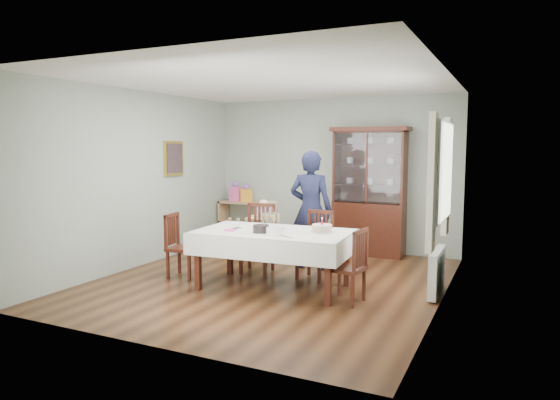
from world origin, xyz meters
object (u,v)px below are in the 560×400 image
Objects in this scene: chair_far_left at (257,252)px; woman at (311,210)px; high_chair at (264,238)px; chair_end_right at (347,280)px; gift_bag_pink at (235,192)px; dining_table at (273,259)px; champagne_tray at (271,225)px; sideboard at (242,222)px; birthday_cake at (322,229)px; china_cabinet at (369,189)px; chair_far_right at (315,259)px; gift_bag_orange at (246,194)px; chair_end_left at (183,258)px.

chair_far_left is 1.03m from woman.
high_chair is at bearing -6.09° from woman.
chair_end_right is at bearing -34.73° from chair_far_left.
chair_far_left is 0.62m from high_chair.
woman is 2.50m from gift_bag_pink.
dining_table is 1.46m from high_chair.
chair_far_left is at bearing 37.56° from woman.
chair_far_left is at bearing 131.29° from champagne_tray.
woman reaches higher than chair_end_right.
sideboard is 4.05m from chair_end_right.
birthday_cake is at bearing -114.81° from chair_end_right.
sideboard is (-2.50, 0.02, -0.72)m from china_cabinet.
chair_far_right is (0.90, 0.01, -0.02)m from chair_far_left.
china_cabinet is 2.01m from high_chair.
champagne_tray is (-0.39, -0.59, 0.54)m from chair_far_right.
gift_bag_orange is at bearing 114.85° from chair_far_left.
dining_table is 0.88m from chair_far_left.
chair_end_left is 2.72m from gift_bag_orange.
china_cabinet reaches higher than champagne_tray.
woman is (-0.28, 0.54, 0.61)m from chair_far_right.
high_chair is (-0.81, 0.02, -0.50)m from woman.
china_cabinet is 2.57m from champagne_tray.
champagne_tray is 1.22× the size of birthday_cake.
chair_far_left is 3.43× the size of birthday_cake.
birthday_cake reaches higher than chair_far_right.
chair_end_right is 4.02m from gift_bag_orange.
dining_table is 1.41m from chair_end_left.
woman is at bearing -135.60° from chair_end_right.
gift_bag_orange is (-2.46, 2.44, 0.14)m from birthday_cake.
gift_bag_orange reaches higher than dining_table.
birthday_cake is (0.31, -0.55, 0.53)m from chair_far_right.
champagne_tray reaches higher than birthday_cake.
chair_far_right reaches higher than dining_table.
birthday_cake is at bearing -42.05° from gift_bag_pink.
high_chair is (-0.19, 0.58, 0.10)m from chair_far_left.
high_chair is at bearing 122.11° from dining_table.
woman reaches higher than high_chair.
chair_far_left is 2.92× the size of gift_bag_orange.
woman is (1.44, 1.26, 0.63)m from chair_end_left.
woman is 6.14× the size of birthday_cake.
gift_bag_orange is at bearing 0.90° from chair_end_left.
sideboard is at bearing 140.26° from high_chair.
gift_bag_orange reaches higher than chair_end_right.
high_chair is 1.42m from champagne_tray.
dining_table is 1.08m from chair_end_right.
chair_far_right is 0.94× the size of high_chair.
china_cabinet is 2.40m from gift_bag_orange.
dining_table is at bearing -48.55° from high_chair.
china_cabinet is at bearing -116.18° from woman.
china_cabinet is 5.58× the size of gift_bag_pink.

